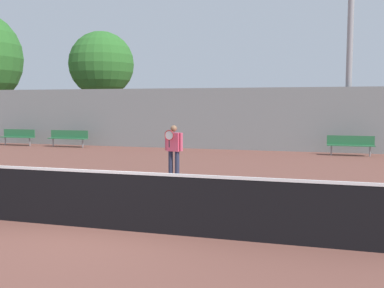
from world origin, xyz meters
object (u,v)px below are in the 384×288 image
Objects in this scene: tennis_net at (99,199)px; tennis_player at (174,148)px; bench_courtside_far at (351,143)px; bench_adjacent_court at (68,137)px; tree_dark_dense at (102,65)px; light_pole_far_right at (350,28)px; bench_courtside_near at (18,135)px.

tennis_player is at bearing 94.67° from tennis_net.
bench_courtside_far is at bearing 69.11° from tennis_net.
bench_adjacent_court is (-13.93, 0.00, 0.00)m from bench_courtside_far.
light_pole_far_right is at bearing -13.94° from tree_dark_dense.
light_pole_far_right is at bearing 5.92° from bench_courtside_near.
bench_courtside_far is at bearing 65.24° from tennis_player.
light_pole_far_right reaches higher than bench_courtside_near.
bench_adjacent_court is at bearing 0.01° from bench_courtside_near.
light_pole_far_right reaches higher than bench_courtside_far.
bench_courtside_far and bench_adjacent_court have the same top height.
tennis_player is 0.16× the size of light_pole_far_right.
bench_adjacent_court is 6.87m from tree_dark_dense.
bench_courtside_near is (-11.45, 7.68, -0.38)m from tennis_player.
tree_dark_dense reaches higher than bench_courtside_near.
bench_courtside_far is (5.56, 7.68, -0.38)m from tennis_player.
tennis_net is at bearing -108.41° from light_pole_far_right.
bench_adjacent_court is (-8.37, 7.68, -0.38)m from tennis_player.
tree_dark_dense is at bearing 117.24° from tennis_net.
tennis_player is 0.82× the size of bench_courtside_far.
bench_adjacent_court is at bearing 123.48° from tennis_net.
bench_courtside_far is 5.49m from light_pole_far_right.
tennis_player is at bearing -54.90° from tree_dark_dense.
tennis_player is (-0.46, 5.68, 0.37)m from tennis_net.
tennis_player is 0.83× the size of bench_courtside_near.
bench_courtside_near is at bearing -179.99° from bench_adjacent_court.
bench_courtside_near is 0.29× the size of tree_dark_dense.
tree_dark_dense is at bearing 136.25° from tennis_player.
bench_courtside_near is 7.18m from tree_dark_dense.
tennis_net is at bearing -74.17° from tennis_player.
bench_courtside_near is at bearing 131.74° from tennis_net.
light_pole_far_right is (5.03, 15.11, 5.19)m from tennis_net.
tennis_net is 16.01m from bench_adjacent_court.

